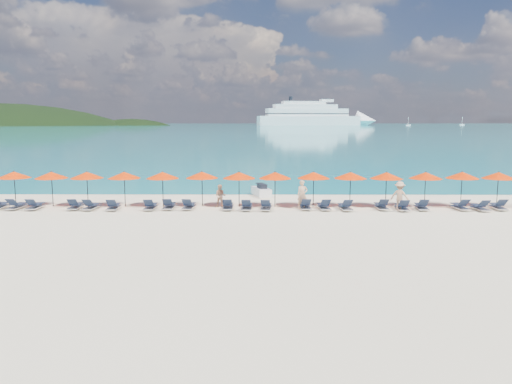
{
  "coord_description": "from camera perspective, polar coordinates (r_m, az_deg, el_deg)",
  "views": [
    {
      "loc": [
        0.22,
        -26.63,
        5.44
      ],
      "look_at": [
        0.0,
        3.0,
        1.2
      ],
      "focal_mm": 35.0,
      "sensor_mm": 36.0,
      "label": 1
    }
  ],
  "objects": [
    {
      "name": "lounger_16",
      "position": [
        31.74,
        16.35,
        -1.62
      ],
      "size": [
        0.71,
        1.73,
        0.66
      ],
      "rotation": [
        0.0,
        0.0,
        -0.05
      ],
      "color": "silver",
      "rests_on": "ground"
    },
    {
      "name": "sailboat_near",
      "position": [
        574.35,
        17.0,
        7.35
      ],
      "size": [
        5.15,
        1.72,
        9.44
      ],
      "color": "white",
      "rests_on": "ground"
    },
    {
      "name": "umbrella_11",
      "position": [
        33.29,
        18.83,
        1.81
      ],
      "size": [
        2.1,
        2.1,
        2.28
      ],
      "color": "black",
      "rests_on": "ground"
    },
    {
      "name": "umbrella_3",
      "position": [
        32.76,
        -14.83,
        1.88
      ],
      "size": [
        2.1,
        2.1,
        2.28
      ],
      "color": "black",
      "rests_on": "ground"
    },
    {
      "name": "lounger_12",
      "position": [
        31.01,
        5.65,
        -1.56
      ],
      "size": [
        0.65,
        1.71,
        0.66
      ],
      "rotation": [
        0.0,
        0.0,
        0.02
      ],
      "color": "silver",
      "rests_on": "ground"
    },
    {
      "name": "lounger_17",
      "position": [
        32.33,
        18.37,
        -1.54
      ],
      "size": [
        0.77,
        1.75,
        0.66
      ],
      "rotation": [
        0.0,
        0.0,
        -0.09
      ],
      "color": "silver",
      "rests_on": "ground"
    },
    {
      "name": "lounger_8",
      "position": [
        31.16,
        -7.68,
        -1.55
      ],
      "size": [
        0.74,
        1.74,
        0.66
      ],
      "rotation": [
        0.0,
        0.0,
        -0.07
      ],
      "color": "silver",
      "rests_on": "ground"
    },
    {
      "name": "umbrella_1",
      "position": [
        34.28,
        -22.34,
        1.8
      ],
      "size": [
        2.1,
        2.1,
        2.28
      ],
      "color": "black",
      "rests_on": "ground"
    },
    {
      "name": "lounger_6",
      "position": [
        31.38,
        -11.96,
        -1.58
      ],
      "size": [
        0.62,
        1.7,
        0.66
      ],
      "rotation": [
        0.0,
        0.0,
        -0.0
      ],
      "color": "silver",
      "rests_on": "ground"
    },
    {
      "name": "lounger_1",
      "position": [
        34.29,
        -25.67,
        -1.4
      ],
      "size": [
        0.75,
        1.74,
        0.66
      ],
      "rotation": [
        0.0,
        0.0,
        -0.08
      ],
      "color": "silver",
      "rests_on": "ground"
    },
    {
      "name": "lounger_11",
      "position": [
        30.57,
        1.16,
        -1.66
      ],
      "size": [
        0.77,
        1.75,
        0.66
      ],
      "rotation": [
        0.0,
        0.0,
        -0.09
      ],
      "color": "silver",
      "rests_on": "ground"
    },
    {
      "name": "beachgoer_b",
      "position": [
        31.61,
        -4.08,
        -0.45
      ],
      "size": [
        0.72,
        0.43,
        1.45
      ],
      "primitive_type": "imported",
      "rotation": [
        0.0,
        0.0,
        -0.03
      ],
      "color": "#DEA77D",
      "rests_on": "ground"
    },
    {
      "name": "lounger_9",
      "position": [
        30.8,
        -3.23,
        -1.6
      ],
      "size": [
        0.63,
        1.7,
        0.66
      ],
      "rotation": [
        0.0,
        0.0,
        0.0
      ],
      "color": "silver",
      "rests_on": "ground"
    },
    {
      "name": "cruise_ship",
      "position": [
        591.41,
        7.23,
        8.55
      ],
      "size": [
        143.8,
        47.26,
        39.55
      ],
      "rotation": [
        0.0,
        0.0,
        0.18
      ],
      "color": "white",
      "rests_on": "ground"
    },
    {
      "name": "lounger_2",
      "position": [
        33.74,
        -23.94,
        -1.44
      ],
      "size": [
        0.67,
        1.72,
        0.66
      ],
      "rotation": [
        0.0,
        0.0,
        0.03
      ],
      "color": "silver",
      "rests_on": "ground"
    },
    {
      "name": "umbrella_13",
      "position": [
        35.04,
        25.98,
        1.71
      ],
      "size": [
        2.1,
        2.1,
        2.28
      ],
      "color": "black",
      "rests_on": "ground"
    },
    {
      "name": "umbrella_8",
      "position": [
        31.83,
        6.6,
        1.92
      ],
      "size": [
        2.1,
        2.1,
        2.28
      ],
      "color": "black",
      "rests_on": "ground"
    },
    {
      "name": "jetski",
      "position": [
        36.41,
        0.6,
        0.12
      ],
      "size": [
        1.54,
        2.61,
        0.87
      ],
      "rotation": [
        0.0,
        0.0,
        0.27
      ],
      "color": "white",
      "rests_on": "ground"
    },
    {
      "name": "beachgoer_a",
      "position": [
        31.03,
        5.32,
        -0.31
      ],
      "size": [
        0.72,
        0.54,
        1.8
      ],
      "primitive_type": "imported",
      "rotation": [
        0.0,
        0.0,
        0.19
      ],
      "color": "#DEA77D",
      "rests_on": "ground"
    },
    {
      "name": "lounger_3",
      "position": [
        32.82,
        -19.94,
        -1.47
      ],
      "size": [
        0.73,
        1.74,
        0.66
      ],
      "rotation": [
        0.0,
        0.0,
        0.07
      ],
      "color": "silver",
      "rests_on": "ground"
    },
    {
      "name": "lounger_0",
      "position": [
        34.81,
        -27.24,
        -1.36
      ],
      "size": [
        0.75,
        1.74,
        0.66
      ],
      "rotation": [
        0.0,
        0.0,
        0.08
      ],
      "color": "silver",
      "rests_on": "ground"
    },
    {
      "name": "lounger_7",
      "position": [
        31.39,
        -9.9,
        -1.52
      ],
      "size": [
        0.62,
        1.7,
        0.66
      ],
      "rotation": [
        0.0,
        0.0,
        -0.0
      ],
      "color": "silver",
      "rests_on": "ground"
    },
    {
      "name": "umbrella_6",
      "position": [
        31.62,
        -1.95,
        1.93
      ],
      "size": [
        2.1,
        2.1,
        2.28
      ],
      "color": "black",
      "rests_on": "ground"
    },
    {
      "name": "umbrella_7",
      "position": [
        31.58,
        2.2,
        1.92
      ],
      "size": [
        2.1,
        2.1,
        2.28
      ],
      "color": "black",
      "rests_on": "ground"
    },
    {
      "name": "umbrella_2",
      "position": [
        33.5,
        -18.77,
        1.85
      ],
      "size": [
        2.1,
        2.1,
        2.28
      ],
      "color": "black",
      "rests_on": "ground"
    },
    {
      "name": "umbrella_12",
      "position": [
        34.27,
        22.5,
        1.79
      ],
      "size": [
        2.1,
        2.1,
        2.28
      ],
      "color": "black",
      "rests_on": "ground"
    },
    {
      "name": "sailboat_far",
      "position": [
        647.46,
        22.48,
        7.15
      ],
      "size": [
        5.73,
        1.91,
        10.51
      ],
      "color": "white",
      "rests_on": "ground"
    },
    {
      "name": "headland_small",
      "position": [
        606.9,
        -13.95,
        4.09
      ],
      "size": [
        162.0,
        126.0,
        85.5
      ],
      "color": "black",
      "rests_on": "ground"
    },
    {
      "name": "sea",
      "position": [
        686.65,
        0.4,
        7.69
      ],
      "size": [
        1600.0,
        1300.0,
        0.01
      ],
      "primitive_type": "cube",
      "color": "#1FA9B2",
      "rests_on": "ground"
    },
    {
      "name": "lounger_4",
      "position": [
        32.36,
        -18.31,
        -1.53
      ],
      "size": [
        0.72,
        1.73,
        0.66
      ],
      "rotation": [
        0.0,
        0.0,
        -0.06
      ],
      "color": "silver",
      "rests_on": "ground"
    },
    {
      "name": "lounger_20",
      "position": [
        34.18,
        25.91,
        -1.44
      ],
      "size": [
        0.7,
        1.73,
        0.66
      ],
      "rotation": [
        0.0,
        0.0,
        -0.05
      ],
      "color": "silver",
      "rests_on": "ground"
    },
    {
      "name": "lounger_19",
      "position": [
        33.33,
        24.16,
        -1.56
      ],
      "size": [
        0.76,
        1.75,
        0.66
      ],
      "rotation": [
        0.0,
        0.0,
        0.08
      ],
      "color": "silver",
      "rests_on": "ground"
    },
    {
      "name": "ground",
      "position": [
        27.18,
        -0.05,
        -3.4
      ],
      "size": [
        1400.0,
        1400.0,
        0.0
      ],
      "primitive_type": "plane",
      "color": "beige"
    },
    {
      "name": "beachgoer_c",
      "position": [
        31.74,
        16.11,
        -0.43
      ],
      "size": [
        1.26,
        1.02,
        1.77
      ],
      "primitive_type": "imported",
      "rotation": [
        0.0,
        0.0,
        2.64
      ],
      "color": "#DEA77D",
      "rests_on": "ground"
    },
    {
      "name": "lounger_10",
      "position": [
        30.59,
        -1.06,
        -1.65
      ],
      "size": [
        0.69,
        1.72,
        0.66
      ],
      "rotation": [
        0.0,
        0.0,
        -0.04
      ],
      "color": "silver",
      "rests_on": "ground"
    },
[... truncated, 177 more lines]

